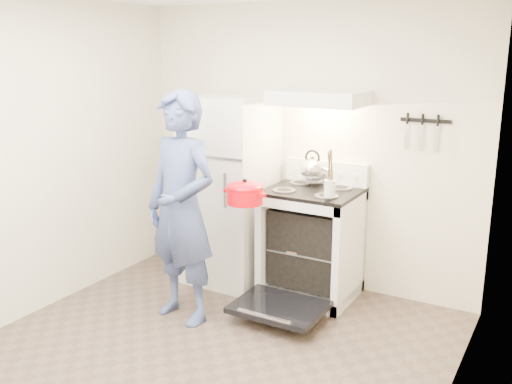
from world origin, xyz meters
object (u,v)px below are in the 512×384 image
(tea_kettle, at_px, (312,168))
(person, at_px, (182,209))
(refrigerator, at_px, (230,190))
(dutch_oven, at_px, (245,195))
(stove_body, at_px, (311,245))

(tea_kettle, distance_m, person, 1.23)
(refrigerator, bearing_deg, person, -82.89)
(person, bearing_deg, refrigerator, 105.97)
(refrigerator, xyz_separation_m, dutch_oven, (0.51, -0.58, 0.15))
(refrigerator, height_order, stove_body, refrigerator)
(tea_kettle, bearing_deg, person, -121.10)
(tea_kettle, height_order, dutch_oven, tea_kettle)
(stove_body, distance_m, person, 1.22)
(stove_body, relative_size, person, 0.51)
(refrigerator, distance_m, dutch_oven, 0.79)
(refrigerator, xyz_separation_m, tea_kettle, (0.74, 0.17, 0.25))
(refrigerator, bearing_deg, dutch_oven, -49.08)
(tea_kettle, relative_size, person, 0.17)
(refrigerator, distance_m, person, 0.88)
(refrigerator, relative_size, dutch_oven, 4.77)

